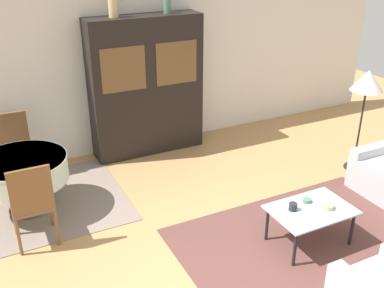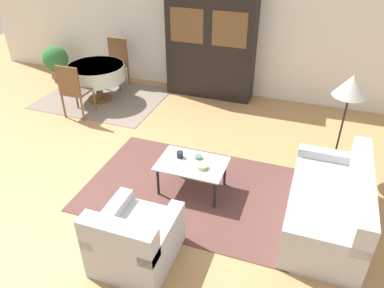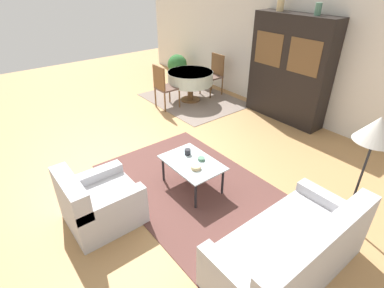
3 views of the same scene
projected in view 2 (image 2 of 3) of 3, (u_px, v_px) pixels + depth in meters
name	position (u px, v px, depth m)	size (l,w,h in m)	color
ground_plane	(113.00, 184.00, 5.29)	(14.00, 14.00, 0.00)	tan
wall_back	(197.00, 24.00, 7.46)	(10.00, 0.06, 2.70)	silver
area_rug	(192.00, 189.00, 5.19)	(2.90, 1.95, 0.01)	brown
dining_rug	(103.00, 98.00, 7.69)	(2.39, 1.85, 0.01)	gray
couch	(330.00, 206.00, 4.46)	(0.86, 1.76, 0.82)	#B2B2B7
armchair	(134.00, 241.00, 4.00)	(0.80, 0.87, 0.80)	#B2B2B7
coffee_table	(192.00, 166.00, 4.98)	(0.91, 0.62, 0.44)	black
display_cabinet	(211.00, 44.00, 7.29)	(1.73, 0.45, 2.13)	black
dining_table	(97.00, 73.00, 7.33)	(1.10, 1.10, 0.72)	brown
dining_chair_near	(73.00, 88.00, 6.72)	(0.44, 0.44, 1.01)	brown
dining_chair_far	(116.00, 60.00, 7.95)	(0.44, 0.44, 1.01)	brown
floor_lamp	(351.00, 89.00, 4.88)	(0.45, 0.45, 1.50)	black
cup	(180.00, 155.00, 5.04)	(0.09, 0.09, 0.09)	#232328
bowl	(202.00, 166.00, 4.84)	(0.14, 0.14, 0.05)	tan
bowl_small	(199.00, 157.00, 5.04)	(0.10, 0.10, 0.04)	#4C7A60
potted_plant	(56.00, 60.00, 8.40)	(0.56, 0.56, 0.74)	#93664C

